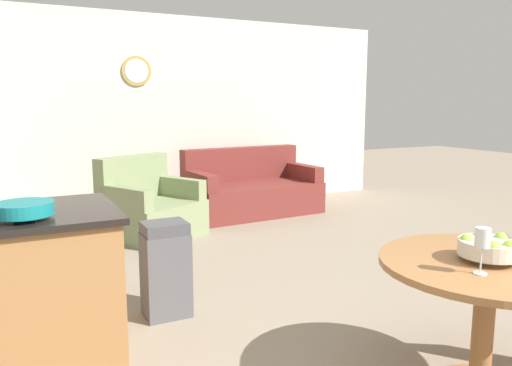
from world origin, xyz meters
The scene contains 9 objects.
wall_back centered at (0.00, 6.15, 1.35)m, with size 8.00×0.09×2.70m.
dining_table centered at (0.60, 0.91, 0.56)m, with size 1.08×1.08×0.73m.
fruit_bowl centered at (0.60, 0.91, 0.80)m, with size 0.30×0.30×0.13m.
wine_glass_left centered at (0.41, 0.80, 0.89)m, with size 0.07×0.07×0.22m.
kitchen_island centered at (-1.62, 2.41, 0.45)m, with size 1.34×0.87×0.89m.
teal_bowl centered at (-1.47, 2.20, 0.95)m, with size 0.31×0.31×0.10m.
trash_bin centered at (-0.58, 2.60, 0.34)m, with size 0.32×0.26×0.69m.
couch centered at (1.45, 5.36, 0.30)m, with size 1.82×1.04×0.89m.
armchair centered at (-0.11, 4.81, 0.30)m, with size 1.23×1.20×0.90m.
Camera 1 is at (-1.53, -0.72, 1.52)m, focal length 35.00 mm.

